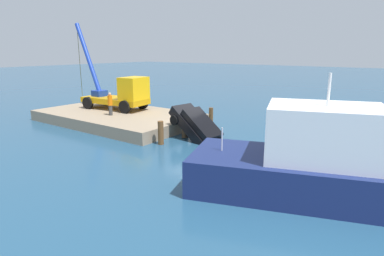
% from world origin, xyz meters
% --- Properties ---
extents(ground, '(200.00, 200.00, 0.00)m').
position_xyz_m(ground, '(0.00, 0.00, 0.00)').
color(ground, navy).
extents(dock, '(12.69, 7.29, 0.81)m').
position_xyz_m(dock, '(-6.98, 0.00, 0.41)').
color(dock, gray).
rests_on(dock, ground).
extents(crane_truck, '(8.31, 3.07, 7.14)m').
position_xyz_m(crane_truck, '(-7.63, 1.00, 2.22)').
color(crane_truck, orange).
rests_on(crane_truck, dock).
extents(dock_worker, '(0.34, 0.34, 1.71)m').
position_xyz_m(dock_worker, '(-6.41, -1.12, 1.69)').
color(dock_worker, '#3F3F3F').
rests_on(dock_worker, dock).
extents(salvaged_car, '(4.36, 2.44, 3.24)m').
position_xyz_m(salvaged_car, '(1.40, -0.47, 0.64)').
color(salvaged_car, black).
rests_on(salvaged_car, ground).
extents(moored_yacht, '(13.71, 7.81, 6.39)m').
position_xyz_m(moored_yacht, '(11.85, -3.75, 0.60)').
color(moored_yacht, navy).
rests_on(moored_yacht, ground).
extents(piling_near, '(0.35, 0.35, 1.45)m').
position_xyz_m(piling_near, '(-0.02, -2.68, 0.72)').
color(piling_near, brown).
rests_on(piling_near, ground).
extents(piling_mid, '(0.40, 0.40, 1.50)m').
position_xyz_m(piling_mid, '(0.17, -0.52, 0.75)').
color(piling_mid, brown).
rests_on(piling_mid, ground).
extents(piling_far, '(0.39, 0.39, 1.37)m').
position_xyz_m(piling_far, '(-0.04, 0.77, 0.69)').
color(piling_far, brown).
rests_on(piling_far, ground).
extents(piling_end, '(0.31, 0.31, 1.47)m').
position_xyz_m(piling_end, '(-0.01, 2.91, 0.74)').
color(piling_end, brown).
rests_on(piling_end, ground).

